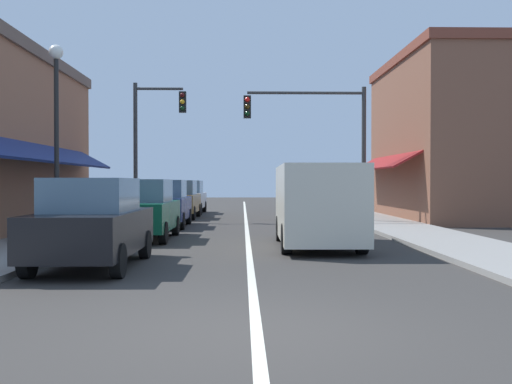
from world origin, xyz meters
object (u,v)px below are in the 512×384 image
object	(u,v)px
parked_car_second_left	(143,210)
parked_car_distant_left	(187,197)
parked_car_third_left	(164,204)
van_in_lane	(317,203)
parked_car_nearest_left	(93,223)
traffic_signal_mast_arm	(322,130)
parked_car_far_left	(179,199)
traffic_signal_left_corner	(151,132)
street_lamp_left_near	(56,113)

from	to	relation	value
parked_car_second_left	parked_car_distant_left	size ratio (longest dim) A/B	0.99
parked_car_third_left	van_in_lane	xyz separation A→B (m)	(4.89, -6.93, 0.27)
parked_car_nearest_left	parked_car_distant_left	size ratio (longest dim) A/B	0.99
parked_car_third_left	parked_car_second_left	bearing A→B (deg)	-89.78
parked_car_distant_left	traffic_signal_mast_arm	size ratio (longest dim) A/B	0.74
parked_car_third_left	parked_car_far_left	size ratio (longest dim) A/B	0.99
parked_car_far_left	traffic_signal_mast_arm	world-z (taller)	traffic_signal_mast_arm
traffic_signal_left_corner	street_lamp_left_near	world-z (taller)	traffic_signal_left_corner
parked_car_nearest_left	street_lamp_left_near	xyz separation A→B (m)	(-1.74, 3.33, 2.56)
parked_car_second_left	traffic_signal_mast_arm	size ratio (longest dim) A/B	0.74
parked_car_third_left	parked_car_distant_left	distance (m)	9.51
parked_car_third_left	parked_car_distant_left	bearing A→B (deg)	89.99
parked_car_distant_left	traffic_signal_mast_arm	distance (m)	10.43
traffic_signal_left_corner	street_lamp_left_near	xyz separation A→B (m)	(-0.74, -10.64, -0.43)
parked_car_third_left	traffic_signal_mast_arm	size ratio (longest dim) A/B	0.74
parked_car_nearest_left	parked_car_far_left	size ratio (longest dim) A/B	1.00
van_in_lane	street_lamp_left_near	size ratio (longest dim) A/B	1.01
parked_car_second_left	parked_car_nearest_left	bearing A→B (deg)	-89.79
parked_car_second_left	parked_car_third_left	xyz separation A→B (m)	(-0.02, 4.90, 0.00)
parked_car_nearest_left	parked_car_far_left	bearing A→B (deg)	90.56
parked_car_far_left	traffic_signal_left_corner	distance (m)	3.64
parked_car_nearest_left	parked_car_second_left	world-z (taller)	same
parked_car_distant_left	traffic_signal_left_corner	xyz separation A→B (m)	(-1.00, -6.10, 2.99)
parked_car_second_left	traffic_signal_left_corner	bearing A→B (deg)	97.64
parked_car_far_left	street_lamp_left_near	bearing A→B (deg)	-97.00
parked_car_third_left	street_lamp_left_near	size ratio (longest dim) A/B	0.80
traffic_signal_mast_arm	parked_car_distant_left	bearing A→B (deg)	128.12
van_in_lane	street_lamp_left_near	xyz separation A→B (m)	(-6.65, -0.30, 2.29)
traffic_signal_mast_arm	parked_car_second_left	bearing A→B (deg)	-133.25
parked_car_distant_left	parked_car_second_left	bearing A→B (deg)	-88.59
parked_car_third_left	traffic_signal_left_corner	bearing A→B (deg)	106.43
parked_car_nearest_left	traffic_signal_mast_arm	distance (m)	13.98
van_in_lane	traffic_signal_mast_arm	xyz separation A→B (m)	(1.28, 8.56, 2.66)
van_in_lane	parked_car_distant_left	bearing A→B (deg)	107.69
parked_car_far_left	parked_car_distant_left	bearing A→B (deg)	90.79
parked_car_third_left	traffic_signal_left_corner	distance (m)	4.64
parked_car_second_left	parked_car_far_left	size ratio (longest dim) A/B	1.00
van_in_lane	street_lamp_left_near	bearing A→B (deg)	-176.31
parked_car_nearest_left	parked_car_far_left	distance (m)	15.80
parked_car_second_left	parked_car_third_left	distance (m)	4.90
parked_car_second_left	parked_car_distant_left	distance (m)	14.41
van_in_lane	traffic_signal_mast_arm	size ratio (longest dim) A/B	0.94
parked_car_nearest_left	parked_car_far_left	xyz separation A→B (m)	(-0.00, 15.80, 0.00)
parked_car_second_left	traffic_signal_left_corner	size ratio (longest dim) A/B	0.69
parked_car_third_left	van_in_lane	world-z (taller)	van_in_lane
parked_car_distant_left	traffic_signal_mast_arm	bearing A→B (deg)	-50.58
parked_car_second_left	traffic_signal_mast_arm	world-z (taller)	traffic_signal_mast_arm
parked_car_nearest_left	traffic_signal_left_corner	size ratio (longest dim) A/B	0.69
parked_car_third_left	street_lamp_left_near	world-z (taller)	street_lamp_left_near
parked_car_nearest_left	traffic_signal_mast_arm	bearing A→B (deg)	63.65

